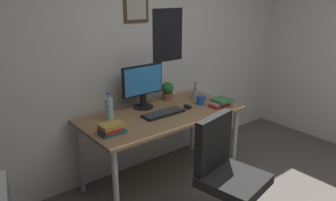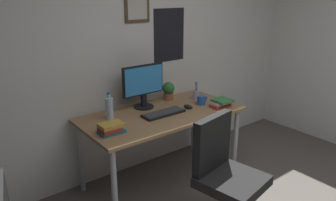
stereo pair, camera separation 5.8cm
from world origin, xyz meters
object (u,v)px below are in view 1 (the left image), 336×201
at_px(monitor, 143,85).
at_px(computer_mouse, 188,106).
at_px(office_chair, 225,170).
at_px(pen_cup, 195,94).
at_px(water_bottle, 109,108).
at_px(keyboard, 163,113).
at_px(book_stack_left, 112,129).
at_px(potted_plant, 167,90).
at_px(book_stack_right, 220,102).
at_px(coffee_mug_near, 201,100).

distance_m(monitor, computer_mouse, 0.50).
xyz_separation_m(office_chair, computer_mouse, (0.32, 0.80, 0.24)).
bearing_deg(computer_mouse, pen_cup, 33.62).
xyz_separation_m(monitor, pen_cup, (0.60, -0.12, -0.19)).
relative_size(monitor, water_bottle, 1.82).
height_order(office_chair, pen_cup, office_chair).
height_order(office_chair, keyboard, office_chair).
height_order(keyboard, computer_mouse, computer_mouse).
relative_size(computer_mouse, pen_cup, 0.55).
bearing_deg(water_bottle, book_stack_left, -116.76).
distance_m(monitor, water_bottle, 0.45).
bearing_deg(office_chair, keyboard, 88.75).
height_order(monitor, potted_plant, monitor).
bearing_deg(computer_mouse, potted_plant, 87.50).
bearing_deg(water_bottle, pen_cup, -2.95).
bearing_deg(monitor, water_bottle, -170.55).
height_order(office_chair, potted_plant, office_chair).
bearing_deg(pen_cup, monitor, 168.42).
relative_size(computer_mouse, book_stack_left, 0.53).
distance_m(monitor, keyboard, 0.36).
height_order(monitor, pen_cup, monitor).
distance_m(keyboard, book_stack_right, 0.62).
bearing_deg(water_bottle, book_stack_right, -20.64).
bearing_deg(pen_cup, office_chair, -120.72).
distance_m(water_bottle, book_stack_left, 0.34).
xyz_separation_m(pen_cup, book_stack_left, (-1.17, -0.25, -0.01)).
bearing_deg(computer_mouse, book_stack_right, -30.29).
distance_m(office_chair, pen_cup, 1.16).
relative_size(office_chair, potted_plant, 4.87).
distance_m(office_chair, keyboard, 0.84).
height_order(office_chair, coffee_mug_near, office_chair).
height_order(coffee_mug_near, potted_plant, potted_plant).
height_order(water_bottle, pen_cup, water_bottle).
xyz_separation_m(office_chair, monitor, (-0.02, 1.09, 0.46)).
bearing_deg(pen_cup, keyboard, -164.02).
height_order(computer_mouse, book_stack_right, book_stack_right).
relative_size(water_bottle, potted_plant, 1.29).
xyz_separation_m(computer_mouse, coffee_mug_near, (0.19, 0.01, 0.03)).
bearing_deg(keyboard, monitor, 97.40).
bearing_deg(monitor, computer_mouse, -41.16).
relative_size(office_chair, pen_cup, 4.75).
relative_size(coffee_mug_near, potted_plant, 0.64).
bearing_deg(keyboard, office_chair, -91.25).
height_order(book_stack_left, book_stack_right, book_stack_left).
distance_m(keyboard, pen_cup, 0.58).
xyz_separation_m(office_chair, potted_plant, (0.33, 1.14, 0.32)).
distance_m(computer_mouse, book_stack_left, 0.91).
distance_m(computer_mouse, potted_plant, 0.35).
bearing_deg(book_stack_right, coffee_mug_near, 120.31).
xyz_separation_m(keyboard, book_stack_left, (-0.61, -0.09, 0.03)).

